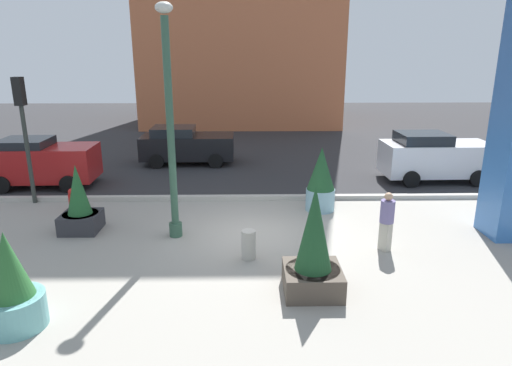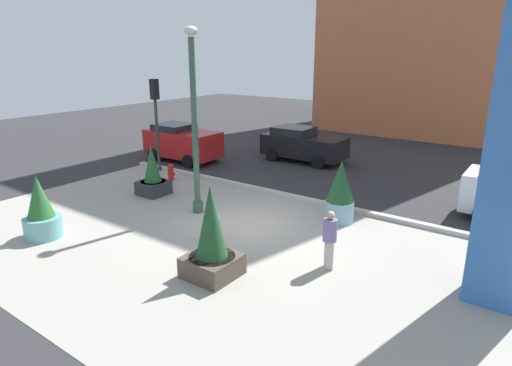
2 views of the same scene
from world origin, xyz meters
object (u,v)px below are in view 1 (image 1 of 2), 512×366
at_px(lamp_post, 170,130).
at_px(traffic_light_far_side, 23,120).
at_px(potted_plant_curbside, 12,289).
at_px(potted_plant_by_pillar, 79,205).
at_px(pedestrian_by_curb, 387,219).
at_px(potted_plant_mid_plaza, 321,180).
at_px(car_curb_west, 186,145).
at_px(fire_hydrant, 73,200).
at_px(car_intersection, 435,157).
at_px(concrete_bollard, 249,245).
at_px(potted_plant_near_left, 313,251).
at_px(car_far_lane, 42,162).

relative_size(lamp_post, traffic_light_far_side, 1.46).
relative_size(potted_plant_curbside, potted_plant_by_pillar, 0.98).
xyz_separation_m(lamp_post, pedestrian_by_curb, (5.59, -1.05, -2.13)).
bearing_deg(potted_plant_mid_plaza, car_curb_west, 128.44).
bearing_deg(potted_plant_curbside, fire_hydrant, 101.64).
bearing_deg(pedestrian_by_curb, fire_hydrant, 160.66).
bearing_deg(potted_plant_by_pillar, car_intersection, 22.74).
bearing_deg(potted_plant_mid_plaza, fire_hydrant, 179.16).
xyz_separation_m(concrete_bollard, car_intersection, (7.44, 7.04, 0.60)).
xyz_separation_m(lamp_post, potted_plant_near_left, (3.41, -3.10, -2.05)).
distance_m(potted_plant_near_left, car_far_lane, 12.35).
bearing_deg(potted_plant_curbside, pedestrian_by_curb, 22.38).
bearing_deg(car_intersection, potted_plant_by_pillar, -157.26).
height_order(potted_plant_by_pillar, car_far_lane, potted_plant_by_pillar).
bearing_deg(lamp_post, car_curb_west, 95.30).
xyz_separation_m(potted_plant_by_pillar, concrete_bollard, (4.82, -1.90, -0.41)).
height_order(potted_plant_by_pillar, potted_plant_mid_plaza, potted_plant_mid_plaza).
xyz_separation_m(car_intersection, pedestrian_by_curb, (-3.89, -6.62, -0.10)).
bearing_deg(potted_plant_by_pillar, fire_hydrant, 116.67).
height_order(lamp_post, potted_plant_near_left, lamp_post).
bearing_deg(fire_hydrant, potted_plant_mid_plaza, -0.84).
bearing_deg(pedestrian_by_curb, concrete_bollard, -173.20).
bearing_deg(pedestrian_by_curb, car_curb_west, 123.48).
distance_m(potted_plant_near_left, concrete_bollard, 2.21).
relative_size(fire_hydrant, car_curb_west, 0.18).
bearing_deg(concrete_bollard, car_intersection, 43.42).
bearing_deg(car_far_lane, potted_plant_near_left, -41.55).
height_order(lamp_post, potted_plant_mid_plaza, lamp_post).
xyz_separation_m(potted_plant_by_pillar, potted_plant_mid_plaza, (7.16, 1.65, 0.24)).
distance_m(fire_hydrant, concrete_bollard, 6.79).
distance_m(potted_plant_by_pillar, car_far_lane, 5.57).
height_order(fire_hydrant, pedestrian_by_curb, pedestrian_by_curb).
bearing_deg(potted_plant_by_pillar, pedestrian_by_curb, -10.03).
xyz_separation_m(car_curb_west, pedestrian_by_curb, (6.38, -9.66, 0.01)).
height_order(potted_plant_near_left, potted_plant_mid_plaza, potted_plant_near_left).
bearing_deg(potted_plant_near_left, pedestrian_by_curb, 43.39).
bearing_deg(car_curb_west, fire_hydrant, -114.12).
bearing_deg(lamp_post, car_intersection, 30.44).
bearing_deg(potted_plant_mid_plaza, traffic_light_far_side, 174.53).
bearing_deg(potted_plant_near_left, car_far_lane, 138.45).
bearing_deg(fire_hydrant, car_curb_west, 65.88).
distance_m(potted_plant_by_pillar, traffic_light_far_side, 4.15).
distance_m(lamp_post, car_far_lane, 8.01).
height_order(potted_plant_mid_plaza, traffic_light_far_side, traffic_light_far_side).
bearing_deg(traffic_light_far_side, potted_plant_near_left, -35.12).
relative_size(potted_plant_curbside, car_curb_west, 0.46).
xyz_separation_m(potted_plant_by_pillar, pedestrian_by_curb, (8.37, -1.48, 0.09)).
height_order(concrete_bollard, car_intersection, car_intersection).
height_order(lamp_post, pedestrian_by_curb, lamp_post).
distance_m(potted_plant_by_pillar, fire_hydrant, 2.02).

